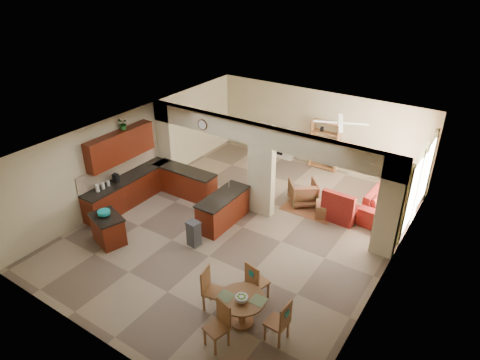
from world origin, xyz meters
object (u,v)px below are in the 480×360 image
Objects in this scene: dining_table at (242,306)px; sofa at (392,199)px; armchair at (303,193)px; kitchen_island at (108,229)px.

sofa reaches higher than dining_table.
armchair is (-1.11, 5.19, -0.09)m from dining_table.
dining_table is at bearing 12.19° from kitchen_island.
sofa is at bearing 163.22° from armchair.
armchair reaches higher than dining_table.
armchair is at bearing 71.34° from kitchen_island.
sofa is (5.94, 5.82, -0.01)m from kitchen_island.
kitchen_island reaches higher than sofa.
sofa reaches higher than armchair.
dining_table is (4.59, -0.43, 0.05)m from kitchen_island.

